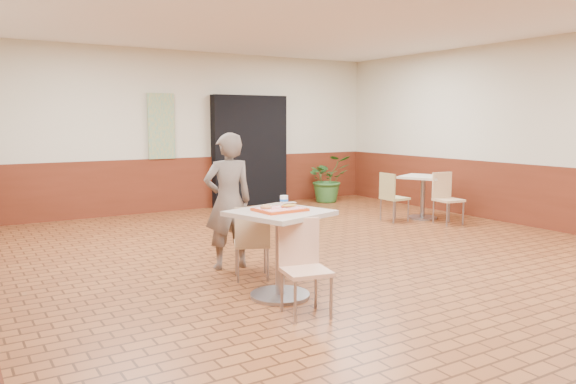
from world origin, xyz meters
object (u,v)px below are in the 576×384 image
long_john_donut (289,205)px  potted_plant (328,179)px  main_table (280,239)px  customer (228,201)px  serving_tray (280,209)px  chair_second_front (446,195)px  chair_main_front (303,262)px  chair_main_back (252,239)px  paper_cup (284,200)px  second_table (423,190)px  ring_donut (266,207)px  chair_second_left (392,194)px

long_john_donut → potted_plant: 6.42m
main_table → customer: customer is taller
serving_tray → chair_second_front: 4.78m
chair_main_front → chair_second_front: (4.42, 2.43, 0.00)m
customer → serving_tray: 1.24m
main_table → chair_main_back: bearing=85.8°
main_table → paper_cup: paper_cup is taller
main_table → serving_tray: serving_tray is taller
chair_second_front → potted_plant: size_ratio=0.86×
main_table → paper_cup: (0.11, 0.10, 0.36)m
main_table → paper_cup: bearing=43.1°
chair_main_back → second_table: bearing=-133.6°
chair_second_front → chair_main_front: bearing=-144.6°
customer → potted_plant: bearing=-130.7°
ring_donut → potted_plant: potted_plant is taller
long_john_donut → second_table: long_john_donut is taller
chair_second_front → second_table: bearing=93.4°
ring_donut → chair_second_front: (4.49, 1.89, -0.42)m
chair_main_front → long_john_donut: size_ratio=5.16×
customer → long_john_donut: bearing=99.2°
second_table → main_table: bearing=-150.6°
chair_main_front → chair_second_front: chair_second_front is taller
chair_main_front → paper_cup: size_ratio=8.34×
serving_tray → chair_second_left: size_ratio=0.55×
chair_main_front → serving_tray: (0.06, 0.50, 0.40)m
main_table → customer: size_ratio=0.54×
second_table → chair_second_left: size_ratio=0.91×
long_john_donut → paper_cup: (0.01, 0.10, 0.03)m
chair_main_back → customer: (-0.00, 0.57, 0.34)m
long_john_donut → chair_second_front: (4.26, 1.93, -0.43)m
ring_donut → paper_cup: 0.25m
potted_plant → chair_main_front: bearing=-127.5°
main_table → chair_second_left: main_table is taller
ring_donut → chair_second_left: bearing=33.0°
chair_main_back → chair_second_left: bearing=-129.2°
serving_tray → paper_cup: size_ratio=4.49×
ring_donut → chair_second_front: 4.89m
chair_main_back → potted_plant: (4.09, 4.30, 0.04)m
chair_second_left → potted_plant: potted_plant is taller
serving_tray → chair_second_left: (3.72, 2.54, -0.40)m
chair_main_front → long_john_donut: (0.16, 0.50, 0.43)m
ring_donut → second_table: ring_donut is taller
long_john_donut → paper_cup: size_ratio=1.62×
chair_main_front → second_table: size_ratio=1.12×
customer → second_table: size_ratio=2.10×
paper_cup → second_table: bearing=29.0°
ring_donut → chair_second_front: ring_donut is taller
main_table → second_table: main_table is taller
main_table → chair_second_left: 4.51m
chair_second_left → long_john_donut: bearing=125.8°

